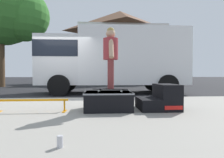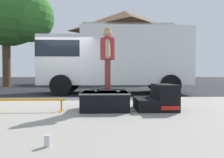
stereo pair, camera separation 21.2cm
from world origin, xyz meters
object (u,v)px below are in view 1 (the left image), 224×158
at_px(kicker_ramp, 161,99).
at_px(skater_kid, 111,53).
at_px(skateboard, 111,89).
at_px(soda_can, 60,142).
at_px(skate_box, 108,100).
at_px(box_truck, 112,58).
at_px(street_tree_main, 5,7).
at_px(grind_rail, 31,102).

relative_size(kicker_ramp, skater_kid, 0.63).
xyz_separation_m(kicker_ramp, skateboard, (-1.13, 0.05, 0.22)).
relative_size(skateboard, soda_can, 6.39).
xyz_separation_m(skate_box, box_truck, (0.45, 4.98, 1.37)).
distance_m(skate_box, soda_can, 2.17).
bearing_deg(box_truck, skateboard, -94.45).
bearing_deg(skater_kid, kicker_ramp, -2.52).
bearing_deg(skater_kid, skate_box, -141.24).
bearing_deg(street_tree_main, kicker_ramp, -50.77).
relative_size(skater_kid, soda_can, 10.78).
relative_size(skate_box, skateboard, 1.28).
height_order(skate_box, skateboard, skateboard).
bearing_deg(street_tree_main, skater_kid, -54.66).
height_order(grind_rail, skater_kid, skater_kid).
distance_m(kicker_ramp, skater_kid, 1.53).
xyz_separation_m(skater_kid, soda_can, (-0.68, -2.12, -1.20)).
xyz_separation_m(kicker_ramp, box_truck, (-0.74, 4.98, 1.35)).
xyz_separation_m(grind_rail, skateboard, (1.67, 0.16, 0.25)).
bearing_deg(skate_box, skateboard, 38.76).
height_order(grind_rail, soda_can, grind_rail).
height_order(kicker_ramp, box_truck, box_truck).
relative_size(box_truck, street_tree_main, 0.77).
height_order(skate_box, skater_kid, skater_kid).
bearing_deg(grind_rail, street_tree_main, 118.18).
xyz_separation_m(skate_box, grind_rail, (-1.61, -0.11, -0.01)).
bearing_deg(kicker_ramp, skateboard, 177.48).
relative_size(skate_box, box_truck, 0.15).
relative_size(skate_box, soda_can, 8.20).
bearing_deg(grind_rail, box_truck, 68.07).
bearing_deg(box_truck, skater_kid, -94.45).
bearing_deg(street_tree_main, grind_rail, -61.82).
bearing_deg(grind_rail, skateboard, 5.60).
distance_m(skateboard, soda_can, 2.26).
xyz_separation_m(skate_box, street_tree_main, (-7.12, 10.18, 5.55)).
distance_m(skate_box, skater_kid, 1.06).
bearing_deg(box_truck, kicker_ramp, -81.50).
height_order(kicker_ramp, grind_rail, kicker_ramp).
distance_m(grind_rail, skater_kid, 1.99).
distance_m(grind_rail, soda_can, 2.20).
relative_size(grind_rail, street_tree_main, 0.17).
height_order(soda_can, street_tree_main, street_tree_main).
xyz_separation_m(kicker_ramp, skater_kid, (-1.13, 0.05, 1.03)).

